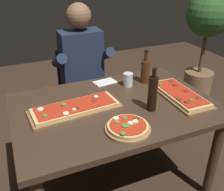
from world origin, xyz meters
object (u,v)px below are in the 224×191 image
object	(u,v)px
pizza_rectangular_front	(75,108)
wine_bottle_dark	(145,70)
tumbler_near_camera	(128,80)
diner_chair	(81,88)
dining_table	(115,116)
oil_bottle_amber	(153,93)
potted_plant_corner	(206,35)
pizza_round_far	(128,127)
seated_diner	(83,69)
pizza_rectangular_left	(180,94)

from	to	relation	value
pizza_rectangular_front	wine_bottle_dark	distance (m)	0.70
tumbler_near_camera	diner_chair	world-z (taller)	diner_chair
dining_table	pizza_rectangular_front	size ratio (longest dim) A/B	2.22
oil_bottle_amber	diner_chair	xyz separation A→B (m)	(-0.20, 1.02, -0.38)
pizza_rectangular_front	oil_bottle_amber	xyz separation A→B (m)	(0.48, -0.19, 0.11)
wine_bottle_dark	potted_plant_corner	world-z (taller)	potted_plant_corner
pizza_rectangular_front	oil_bottle_amber	distance (m)	0.53
dining_table	pizza_round_far	xyz separation A→B (m)	(-0.05, -0.31, 0.12)
oil_bottle_amber	seated_diner	world-z (taller)	seated_diner
dining_table	oil_bottle_amber	xyz separation A→B (m)	(0.20, -0.16, 0.22)
pizza_rectangular_front	wine_bottle_dark	bearing A→B (deg)	18.06
pizza_rectangular_front	seated_diner	xyz separation A→B (m)	(0.28, 0.70, -0.02)
pizza_round_far	diner_chair	distance (m)	1.20
oil_bottle_amber	dining_table	bearing A→B (deg)	141.30
pizza_rectangular_front	tumbler_near_camera	bearing A→B (deg)	22.63
dining_table	diner_chair	world-z (taller)	diner_chair
pizza_round_far	diner_chair	size ratio (longest dim) A/B	0.32
pizza_rectangular_left	seated_diner	bearing A→B (deg)	120.98
dining_table	diner_chair	xyz separation A→B (m)	(0.00, 0.86, -0.16)
oil_bottle_amber	potted_plant_corner	xyz separation A→B (m)	(1.38, 1.06, -0.01)
pizza_rectangular_left	diner_chair	xyz separation A→B (m)	(-0.49, 0.94, -0.27)
dining_table	wine_bottle_dark	bearing A→B (deg)	33.02
tumbler_near_camera	potted_plant_corner	world-z (taller)	potted_plant_corner
pizza_round_far	oil_bottle_amber	size ratio (longest dim) A/B	0.91
diner_chair	pizza_rectangular_front	bearing A→B (deg)	-108.74
pizza_round_far	tumbler_near_camera	size ratio (longest dim) A/B	2.55
diner_chair	seated_diner	bearing A→B (deg)	-90.00
pizza_rectangular_front	pizza_rectangular_left	bearing A→B (deg)	-8.50
dining_table	wine_bottle_dark	xyz separation A→B (m)	(0.38, 0.25, 0.20)
pizza_rectangular_front	diner_chair	world-z (taller)	diner_chair
oil_bottle_amber	seated_diner	size ratio (longest dim) A/B	0.23
pizza_round_far	diner_chair	bearing A→B (deg)	87.34
diner_chair	seated_diner	world-z (taller)	seated_diner
dining_table	diner_chair	distance (m)	0.87
oil_bottle_amber	tumbler_near_camera	world-z (taller)	oil_bottle_amber
wine_bottle_dark	tumbler_near_camera	distance (m)	0.17
wine_bottle_dark	potted_plant_corner	xyz separation A→B (m)	(1.20, 0.65, 0.02)
seated_diner	pizza_round_far	bearing A→B (deg)	-92.97
pizza_round_far	seated_diner	distance (m)	1.05
diner_chair	tumbler_near_camera	bearing A→B (deg)	-70.09
pizza_rectangular_front	tumbler_near_camera	xyz separation A→B (m)	(0.50, 0.21, 0.03)
tumbler_near_camera	seated_diner	bearing A→B (deg)	114.25
seated_diner	pizza_rectangular_front	bearing A→B (deg)	-111.67
oil_bottle_amber	tumbler_near_camera	bearing A→B (deg)	86.65
tumbler_near_camera	diner_chair	bearing A→B (deg)	109.91
pizza_rectangular_front	seated_diner	world-z (taller)	seated_diner
dining_table	pizza_rectangular_left	bearing A→B (deg)	-9.33
pizza_rectangular_front	pizza_round_far	distance (m)	0.41
tumbler_near_camera	pizza_rectangular_front	bearing A→B (deg)	-157.37
dining_table	potted_plant_corner	bearing A→B (deg)	29.67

